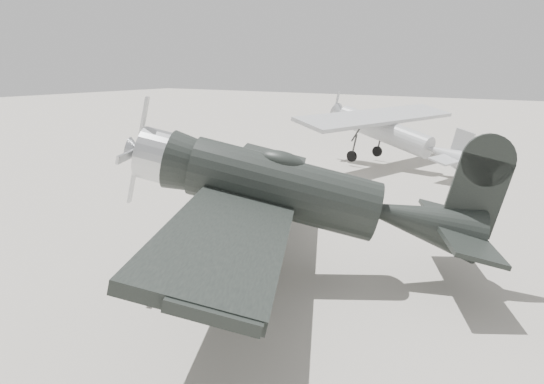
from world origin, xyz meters
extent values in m
plane|color=#B0A79C|center=(0.00, 0.00, 0.00)|extent=(160.00, 160.00, 0.00)
cylinder|color=black|center=(1.92, 0.46, 2.39)|extent=(5.09, 3.67, 1.57)
cone|color=black|center=(5.19, 2.17, 2.45)|extent=(3.25, 2.64, 1.45)
cylinder|color=#B8BBBE|center=(-1.10, -1.12, 2.39)|extent=(1.53, 1.70, 1.39)
cone|color=#B8BBBE|center=(-1.69, -1.43, 2.39)|extent=(0.64, 0.74, 0.63)
cube|color=#B8BBBE|center=(-1.62, -1.40, 2.39)|extent=(0.15, 0.21, 2.91)
ellipsoid|color=black|center=(1.73, 0.36, 3.09)|extent=(1.44, 1.24, 0.51)
cube|color=black|center=(1.23, 0.10, 2.00)|extent=(8.30, 12.98, 0.25)
cube|color=black|center=(5.98, 2.59, 2.51)|extent=(3.27, 4.73, 0.11)
cube|color=black|center=(6.13, 2.66, 3.46)|extent=(1.24, 0.72, 2.01)
cylinder|color=black|center=(1.53, -1.45, 0.47)|extent=(0.76, 0.51, 0.76)
cylinder|color=black|center=(0.13, 1.23, 0.47)|extent=(0.76, 0.51, 0.76)
cylinder|color=#333333|center=(1.53, -1.45, 1.22)|extent=(0.17, 0.17, 1.57)
cylinder|color=#333333|center=(0.13, 1.23, 1.22)|extent=(0.17, 0.17, 1.57)
cylinder|color=black|center=(6.23, 2.72, 1.97)|extent=(0.26, 0.19, 0.25)
cylinder|color=#9FA2A4|center=(-1.89, 16.94, 1.99)|extent=(5.89, 2.45, 1.22)
cone|color=#9FA2A4|center=(1.89, 16.10, 1.99)|extent=(2.19, 1.52, 1.11)
cone|color=#9FA2A4|center=(-5.03, 17.65, 1.99)|extent=(0.90, 1.27, 1.15)
cube|color=#9FA2A4|center=(-5.46, 17.74, 1.99)|extent=(0.09, 0.16, 2.44)
cube|color=#9FA2A4|center=(-2.33, 17.04, 2.68)|extent=(4.72, 12.35, 0.20)
cube|color=#9FA2A4|center=(2.43, 15.97, 2.05)|extent=(1.80, 3.89, 0.09)
cube|color=#9FA2A4|center=(2.54, 15.95, 2.77)|extent=(0.99, 0.30, 1.44)
cylinder|color=black|center=(-3.02, 15.95, 0.31)|extent=(0.64, 0.29, 0.62)
cylinder|color=black|center=(-2.49, 18.33, 0.31)|extent=(0.64, 0.29, 0.62)
cylinder|color=#333333|center=(-3.02, 15.95, 0.94)|extent=(0.12, 0.12, 1.33)
cylinder|color=#333333|center=(-2.49, 18.33, 0.94)|extent=(0.12, 0.12, 1.33)
cylinder|color=black|center=(2.65, 15.93, 1.66)|extent=(0.21, 0.12, 0.20)
camera|label=1|loc=(9.11, -10.97, 5.64)|focal=35.00mm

